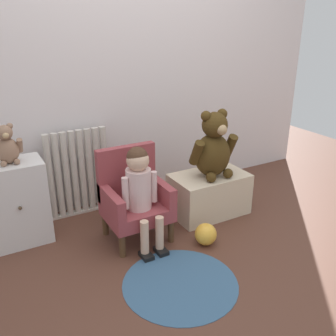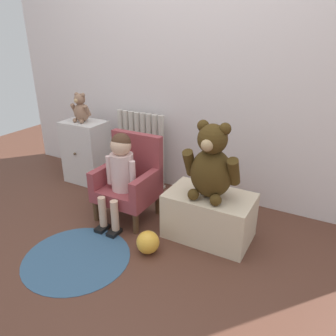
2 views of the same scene
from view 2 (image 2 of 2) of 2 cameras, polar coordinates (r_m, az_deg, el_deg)
The scene contains 11 objects.
ground_plane at distance 2.22m, azimuth -8.78°, elevation -15.38°, with size 6.00×6.00×0.00m, color #543124.
back_wall at distance 2.74m, azimuth 5.07°, elevation 19.46°, with size 3.80×0.05×2.40m, color silver.
radiator at distance 3.04m, azimuth -4.74°, elevation 3.22°, with size 0.50×0.05×0.69m.
small_dresser at distance 3.20m, azimuth -14.03°, elevation 2.74°, with size 0.39×0.30×0.59m.
child_armchair at distance 2.53m, azimuth -6.67°, elevation -2.06°, with size 0.43×0.38×0.64m.
child_figure at distance 2.39m, azimuth -8.32°, elevation 0.17°, with size 0.25×0.35×0.70m.
low_bench at distance 2.33m, azimuth 7.16°, elevation -8.25°, with size 0.59×0.36×0.33m, color beige.
large_teddy_bear at distance 2.13m, azimuth 7.56°, elevation 0.48°, with size 0.38×0.26×0.52m.
small_teddy_bear at distance 3.08m, azimuth -14.93°, elevation 9.87°, with size 0.19×0.13×0.26m.
floor_rug at distance 2.28m, azimuth -15.60°, elevation -14.81°, with size 0.69×0.69×0.01m, color #365979.
toy_ball at distance 2.21m, azimuth -3.52°, elevation -12.78°, with size 0.15×0.15×0.15m, color gold.
Camera 2 is at (1.11, -1.34, 1.38)m, focal length 35.00 mm.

